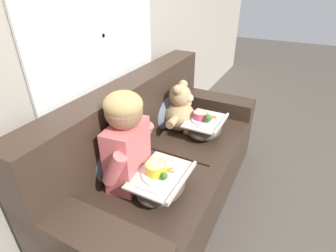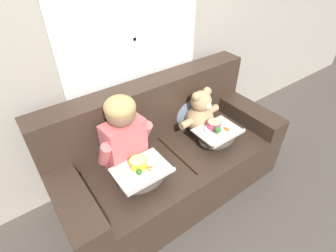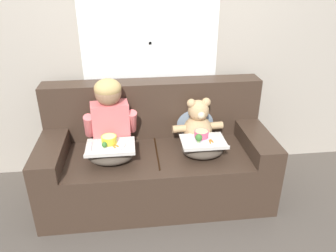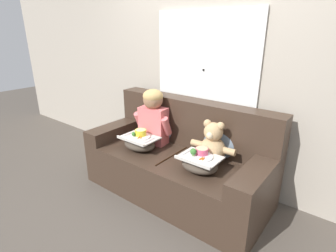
% 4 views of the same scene
% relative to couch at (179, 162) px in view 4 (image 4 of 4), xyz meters
% --- Properties ---
extents(ground_plane, '(14.00, 14.00, 0.00)m').
position_rel_couch_xyz_m(ground_plane, '(0.00, -0.07, -0.35)').
color(ground_plane, '#4C443D').
extents(wall_back_with_window, '(8.00, 0.08, 2.60)m').
position_rel_couch_xyz_m(wall_back_with_window, '(0.00, 0.48, 0.95)').
color(wall_back_with_window, '#A89E8E').
rests_on(wall_back_with_window, ground_plane).
extents(couch, '(1.95, 0.86, 0.99)m').
position_rel_couch_xyz_m(couch, '(0.00, 0.00, 0.00)').
color(couch, '#38281E').
rests_on(couch, ground_plane).
extents(throw_pillow_behind_child, '(0.39, 0.19, 0.40)m').
position_rel_couch_xyz_m(throw_pillow_behind_child, '(-0.38, 0.18, 0.30)').
color(throw_pillow_behind_child, slate).
rests_on(throw_pillow_behind_child, couch).
extents(throw_pillow_behind_teddy, '(0.39, 0.19, 0.40)m').
position_rel_couch_xyz_m(throw_pillow_behind_teddy, '(0.38, 0.18, 0.30)').
color(throw_pillow_behind_teddy, slate).
rests_on(throw_pillow_behind_teddy, couch).
extents(child_figure, '(0.46, 0.24, 0.62)m').
position_rel_couch_xyz_m(child_figure, '(-0.38, 0.02, 0.46)').
color(child_figure, '#DB6666').
rests_on(child_figure, couch).
extents(teddy_bear, '(0.46, 0.32, 0.42)m').
position_rel_couch_xyz_m(teddy_bear, '(0.38, 0.02, 0.30)').
color(teddy_bear, tan).
rests_on(teddy_bear, couch).
extents(lap_tray_child, '(0.39, 0.29, 0.22)m').
position_rel_couch_xyz_m(lap_tray_child, '(-0.38, -0.21, 0.20)').
color(lap_tray_child, '#473D33').
rests_on(lap_tray_child, child_figure).
extents(lap_tray_teddy, '(0.37, 0.28, 0.22)m').
position_rel_couch_xyz_m(lap_tray_teddy, '(0.38, -0.21, 0.20)').
color(lap_tray_teddy, '#473D33').
rests_on(lap_tray_teddy, teddy_bear).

